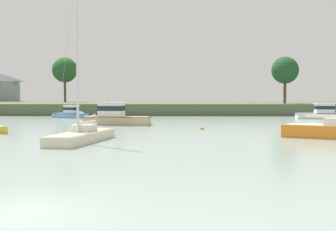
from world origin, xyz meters
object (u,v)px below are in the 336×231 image
at_px(dinghy_maroon, 317,126).
at_px(sailboat_cream, 82,138).
at_px(cruiser_skyblue, 74,115).
at_px(cruiser_white, 327,115).
at_px(cruiser_sand, 110,120).
at_px(mooring_buoy_orange, 202,129).

height_order(dinghy_maroon, sailboat_cream, sailboat_cream).
xyz_separation_m(sailboat_cream, cruiser_skyblue, (-8.90, 36.46, 0.16)).
bearing_deg(cruiser_white, cruiser_sand, -154.65).
relative_size(cruiser_sand, dinghy_maroon, 2.81).
bearing_deg(mooring_buoy_orange, cruiser_skyblue, 127.92).
distance_m(dinghy_maroon, cruiser_white, 19.01).
distance_m(cruiser_skyblue, cruiser_white, 38.12).
xyz_separation_m(sailboat_cream, mooring_buoy_orange, (9.54, 12.80, -0.21)).
distance_m(cruiser_skyblue, mooring_buoy_orange, 30.00).
relative_size(dinghy_maroon, cruiser_skyblue, 0.48).
height_order(cruiser_white, mooring_buoy_orange, cruiser_white).
distance_m(sailboat_cream, cruiser_white, 44.75).
relative_size(cruiser_sand, cruiser_skyblue, 1.34).
bearing_deg(sailboat_cream, cruiser_white, 49.37).
relative_size(cruiser_white, mooring_buoy_orange, 19.09).
relative_size(cruiser_skyblue, mooring_buoy_orange, 15.58).
bearing_deg(cruiser_white, sailboat_cream, -130.63).
relative_size(dinghy_maroon, cruiser_white, 0.39).
bearing_deg(dinghy_maroon, cruiser_white, 68.79).
bearing_deg(cruiser_sand, cruiser_skyblue, 115.69).
height_order(cruiser_sand, mooring_buoy_orange, cruiser_sand).
xyz_separation_m(dinghy_maroon, sailboat_cream, (-22.26, -16.25, 0.14)).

